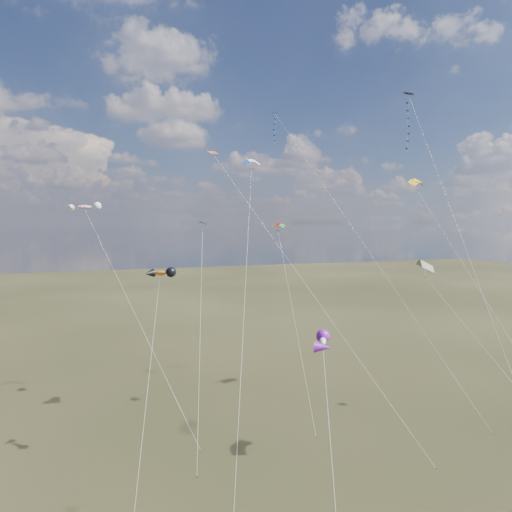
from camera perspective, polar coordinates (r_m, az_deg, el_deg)
name	(u,v)px	position (r m, az deg, el deg)	size (l,w,h in m)	color
diamond_black_high	(415,139)	(50.22, 19.27, 13.61)	(2.29, 21.53, 35.75)	black
diamond_navy_tall	(291,150)	(64.62, 4.46, 13.05)	(15.16, 25.84, 37.86)	#0E1246
diamond_black_mid	(201,277)	(48.68, -6.83, -2.66)	(4.18, 13.05, 22.47)	black
diamond_orange_center	(267,230)	(48.92, 1.43, 3.33)	(16.38, 19.80, 30.49)	orange
parafoil_yellow	(418,182)	(60.20, 19.55, 8.73)	(3.26, 23.34, 28.12)	#E9AB0A
parafoil_blue_white	(251,163)	(49.04, -0.59, 11.58)	(7.97, 16.43, 29.36)	blue
parafoil_striped	(426,263)	(42.26, 20.47, -0.77)	(10.12, 14.48, 19.64)	gold
parafoil_tricolor	(278,226)	(62.02, 2.80, 3.79)	(3.45, 17.56, 22.56)	#DBC20D
novelty_orange_black	(160,274)	(41.38, -11.93, -2.19)	(4.94, 10.97, 18.38)	orange
novelty_white_purple	(323,343)	(26.85, 8.38, -10.69)	(3.60, 9.36, 15.97)	white
novelty_redwhite_stripe	(85,208)	(60.67, -20.61, 5.69)	(12.13, 19.21, 24.83)	red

